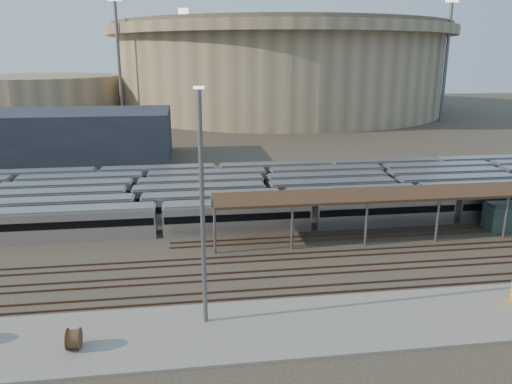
% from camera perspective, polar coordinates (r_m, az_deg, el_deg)
% --- Properties ---
extents(ground, '(420.00, 420.00, 0.00)m').
position_cam_1_polar(ground, '(55.16, 3.79, -7.04)').
color(ground, '#383026').
rests_on(ground, ground).
extents(apron, '(50.00, 9.00, 0.20)m').
position_cam_1_polar(apron, '(41.08, 1.10, -15.29)').
color(apron, gray).
rests_on(apron, ground).
extents(subway_trains, '(122.43, 23.90, 3.60)m').
position_cam_1_polar(subway_trains, '(71.87, 1.22, -0.07)').
color(subway_trains, silver).
rests_on(subway_trains, ground).
extents(inspection_shed, '(60.30, 6.00, 5.30)m').
position_cam_1_polar(inspection_shed, '(65.00, 22.47, -0.06)').
color(inspection_shed, '#5C5C61').
rests_on(inspection_shed, ground).
extents(empty_tracks, '(170.00, 9.62, 0.18)m').
position_cam_1_polar(empty_tracks, '(50.65, 4.95, -9.08)').
color(empty_tracks, '#4C3323').
rests_on(empty_tracks, ground).
extents(stadium, '(124.00, 124.00, 32.50)m').
position_cam_1_polar(stadium, '(193.19, 2.70, 14.15)').
color(stadium, gray).
rests_on(stadium, ground).
extents(secondary_arena, '(56.00, 56.00, 14.00)m').
position_cam_1_polar(secondary_arena, '(186.99, -23.67, 9.93)').
color(secondary_arena, gray).
rests_on(secondary_arena, ground).
extents(service_building, '(42.00, 20.00, 10.00)m').
position_cam_1_polar(service_building, '(108.81, -20.96, 5.99)').
color(service_building, '#1E232D').
rests_on(service_building, ground).
extents(floodlight_0, '(4.00, 1.00, 38.40)m').
position_cam_1_polar(floodlight_0, '(160.98, -15.44, 14.83)').
color(floodlight_0, '#5C5C61').
rests_on(floodlight_0, ground).
extents(floodlight_2, '(4.00, 1.00, 38.40)m').
position_cam_1_polar(floodlight_2, '(170.15, 20.97, 14.40)').
color(floodlight_2, '#5C5C61').
rests_on(floodlight_2, ground).
extents(floodlight_3, '(4.00, 1.00, 38.40)m').
position_cam_1_polar(floodlight_3, '(209.81, -8.13, 15.26)').
color(floodlight_3, '#5C5C61').
rests_on(floodlight_3, ground).
extents(cable_reel_west, '(0.91, 1.61, 1.61)m').
position_cam_1_polar(cable_reel_west, '(40.33, -20.11, -15.47)').
color(cable_reel_west, brown).
rests_on(cable_reel_west, apron).
extents(yard_light_pole, '(0.81, 0.36, 18.71)m').
position_cam_1_polar(yard_light_pole, '(38.23, -6.14, -2.07)').
color(yard_light_pole, '#5C5C61').
rests_on(yard_light_pole, apron).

